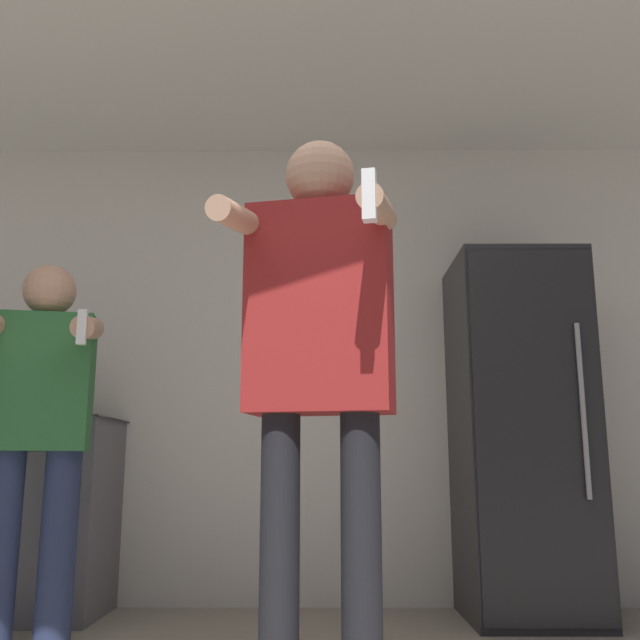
% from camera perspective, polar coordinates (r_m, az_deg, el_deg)
% --- Properties ---
extents(wall_back, '(7.00, 0.06, 2.55)m').
position_cam_1_polar(wall_back, '(4.00, -3.72, -3.62)').
color(wall_back, silver).
rests_on(wall_back, ground_plane).
extents(ceiling_slab, '(7.00, 3.12, 0.05)m').
position_cam_1_polar(ceiling_slab, '(3.23, -5.16, 23.59)').
color(ceiling_slab, silver).
rests_on(ceiling_slab, wall_back).
extents(refrigerator, '(0.61, 0.68, 1.77)m').
position_cam_1_polar(refrigerator, '(3.73, 15.74, -8.67)').
color(refrigerator, '#262628').
rests_on(refrigerator, ground_plane).
extents(bottle_short_whiskey, '(0.07, 0.07, 0.31)m').
position_cam_1_polar(bottle_short_whiskey, '(3.93, -19.14, -5.69)').
color(bottle_short_whiskey, '#563314').
rests_on(bottle_short_whiskey, counter).
extents(bottle_amber_bourbon, '(0.07, 0.07, 0.29)m').
position_cam_1_polar(bottle_amber_bourbon, '(4.02, -22.45, -5.72)').
color(bottle_amber_bourbon, silver).
rests_on(bottle_amber_bourbon, counter).
extents(person_woman_foreground, '(0.56, 0.56, 1.75)m').
position_cam_1_polar(person_woman_foreground, '(2.18, -0.04, -2.32)').
color(person_woman_foreground, black).
rests_on(person_woman_foreground, ground_plane).
extents(person_man_side, '(0.54, 0.51, 1.59)m').
position_cam_1_polar(person_man_side, '(3.28, -21.57, -7.61)').
color(person_man_side, navy).
rests_on(person_man_side, ground_plane).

